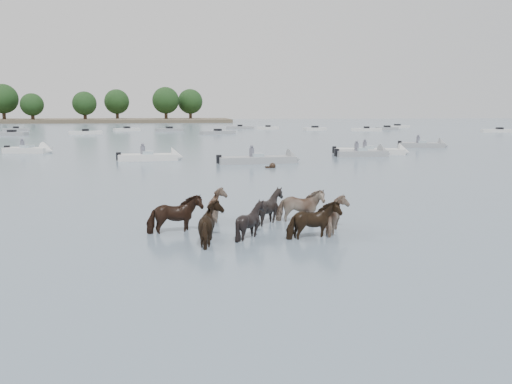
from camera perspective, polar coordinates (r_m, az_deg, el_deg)
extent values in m
plane|color=slate|center=(15.65, 4.96, -5.01)|extent=(400.00, 400.00, 0.00)
imported|color=black|center=(16.13, -9.17, -2.87)|extent=(1.87, 1.21, 1.45)
imported|color=gray|center=(17.77, -4.13, -1.85)|extent=(1.52, 1.64, 1.33)
imported|color=black|center=(17.30, 1.51, -1.98)|extent=(1.40, 1.27, 1.43)
imported|color=#8D7360|center=(17.50, 4.97, -1.89)|extent=(1.80, 1.08, 1.42)
imported|color=black|center=(14.82, -4.80, -3.96)|extent=(1.59, 1.72, 1.41)
imported|color=black|center=(15.38, -0.61, -3.59)|extent=(1.33, 1.22, 1.33)
imported|color=black|center=(15.33, 6.47, -3.60)|extent=(1.76, 1.13, 1.38)
imported|color=#A17E6D|center=(16.24, 9.30, -2.97)|extent=(1.21, 1.39, 1.35)
sphere|color=black|center=(33.91, 1.88, 2.95)|extent=(0.44, 0.44, 0.44)
cube|color=black|center=(33.88, 1.46, 2.78)|extent=(0.50, 0.22, 0.18)
cube|color=silver|center=(39.85, -12.06, 3.81)|extent=(4.51, 1.83, 0.55)
cone|color=silver|center=(39.86, -8.86, 3.91)|extent=(0.98, 1.65, 1.60)
cube|color=#99ADB7|center=(39.82, -12.07, 4.31)|extent=(0.86, 1.16, 0.35)
cube|color=black|center=(39.95, -15.25, 3.92)|extent=(0.37, 0.37, 0.60)
cylinder|color=#595966|center=(39.84, -12.66, 4.58)|extent=(0.36, 0.36, 0.70)
sphere|color=#595966|center=(39.81, -12.68, 5.23)|extent=(0.24, 0.24, 0.24)
cube|color=gray|center=(36.98, 0.12, 3.61)|extent=(5.78, 2.11, 0.55)
cone|color=gray|center=(37.72, 4.32, 3.69)|extent=(1.04, 1.68, 1.60)
cube|color=#99ADB7|center=(36.95, 0.12, 4.15)|extent=(0.90, 1.19, 0.35)
cube|color=black|center=(36.44, -4.22, 3.73)|extent=(0.38, 0.38, 0.60)
cylinder|color=#595966|center=(36.88, -0.49, 4.45)|extent=(0.36, 0.36, 0.70)
sphere|color=#595966|center=(36.85, -0.49, 5.15)|extent=(0.24, 0.24, 0.24)
cube|color=silver|center=(45.61, 12.62, 4.46)|extent=(6.24, 3.11, 0.55)
cone|color=silver|center=(45.99, 16.38, 4.34)|extent=(1.28, 1.78, 1.60)
cube|color=#99ADB7|center=(45.59, 12.63, 4.90)|extent=(1.06, 1.29, 0.35)
cube|color=black|center=(45.43, 8.82, 4.74)|extent=(0.43, 0.43, 0.60)
cylinder|color=#595966|center=(45.44, 12.17, 5.15)|extent=(0.36, 0.36, 0.70)
sphere|color=#595966|center=(45.41, 12.19, 5.72)|extent=(0.24, 0.24, 0.24)
cube|color=gray|center=(43.26, 11.76, 4.24)|extent=(4.22, 1.63, 0.55)
cone|color=gray|center=(43.99, 14.36, 4.22)|extent=(0.91, 1.61, 1.60)
cube|color=#99ADB7|center=(43.23, 11.77, 4.70)|extent=(0.81, 1.13, 0.35)
cube|color=black|center=(42.61, 9.08, 4.44)|extent=(0.35, 0.35, 0.60)
cylinder|color=#595966|center=(43.08, 11.28, 4.97)|extent=(0.36, 0.36, 0.70)
sphere|color=#595966|center=(43.05, 11.30, 5.56)|extent=(0.24, 0.24, 0.24)
cube|color=gray|center=(55.25, 18.17, 5.02)|extent=(4.69, 2.78, 0.55)
cone|color=gray|center=(55.65, 20.42, 4.93)|extent=(1.32, 1.79, 1.60)
cube|color=#99ADB7|center=(55.23, 18.19, 5.38)|extent=(1.08, 1.30, 0.35)
cube|color=black|center=(54.92, 15.90, 5.26)|extent=(0.43, 0.43, 0.60)
cylinder|color=#595966|center=(55.04, 17.83, 5.60)|extent=(0.36, 0.36, 0.70)
sphere|color=#595966|center=(55.02, 17.85, 6.07)|extent=(0.24, 0.24, 0.24)
cube|color=silver|center=(50.20, -24.39, 4.28)|extent=(4.24, 2.59, 0.55)
cone|color=silver|center=(49.18, -22.43, 4.32)|extent=(1.29, 1.78, 1.60)
cube|color=#99ADB7|center=(50.17, -24.42, 4.67)|extent=(1.07, 1.29, 0.35)
cube|color=black|center=(51.26, -26.28, 4.40)|extent=(0.43, 0.43, 0.60)
cylinder|color=#595966|center=(50.28, -24.87, 4.88)|extent=(0.36, 0.36, 0.70)
sphere|color=#595966|center=(50.25, -24.91, 5.39)|extent=(0.24, 0.24, 0.24)
cube|color=gray|center=(102.80, -25.45, 6.36)|extent=(4.74, 2.77, 0.60)
cube|color=black|center=(102.79, -25.46, 6.57)|extent=(1.25, 1.25, 0.50)
cube|color=gray|center=(85.47, -25.83, 5.92)|extent=(4.79, 2.57, 0.60)
cube|color=black|center=(85.45, -25.85, 6.17)|extent=(1.21, 1.21, 0.50)
cube|color=silver|center=(84.84, -18.69, 6.33)|extent=(5.27, 2.70, 0.60)
cube|color=black|center=(84.83, -18.71, 6.59)|extent=(1.22, 1.22, 0.50)
cube|color=silver|center=(95.71, -14.36, 6.81)|extent=(4.83, 3.31, 0.60)
cube|color=black|center=(95.70, -14.37, 7.04)|extent=(1.33, 1.33, 0.50)
cube|color=gray|center=(93.46, -9.75, 6.91)|extent=(5.02, 3.18, 0.60)
cube|color=black|center=(93.45, -9.76, 7.15)|extent=(1.30, 1.30, 0.50)
cube|color=gray|center=(81.48, -4.34, 6.69)|extent=(5.86, 3.49, 0.60)
cube|color=black|center=(81.47, -4.35, 6.96)|extent=(1.30, 1.30, 0.50)
cube|color=gray|center=(103.73, -1.81, 7.26)|extent=(5.81, 2.43, 0.60)
cube|color=black|center=(103.72, -1.81, 7.47)|extent=(1.15, 1.15, 0.50)
cube|color=silver|center=(100.14, 1.37, 7.19)|extent=(4.48, 2.37, 0.60)
cube|color=black|center=(100.13, 1.37, 7.41)|extent=(1.19, 1.19, 0.50)
cube|color=silver|center=(96.64, 6.66, 7.06)|extent=(4.60, 2.62, 0.60)
cube|color=black|center=(96.63, 6.67, 7.28)|extent=(1.23, 1.23, 0.50)
cube|color=silver|center=(94.94, 12.36, 6.87)|extent=(5.62, 2.96, 0.60)
cube|color=black|center=(94.93, 12.37, 7.10)|extent=(1.24, 1.24, 0.50)
cube|color=gray|center=(101.52, 14.57, 6.93)|extent=(4.20, 1.81, 0.60)
cube|color=black|center=(101.51, 14.58, 7.14)|extent=(1.07, 1.07, 0.50)
cube|color=silver|center=(112.27, 15.65, 7.08)|extent=(5.84, 3.22, 0.60)
cube|color=black|center=(112.26, 15.66, 7.27)|extent=(1.27, 1.27, 0.50)
cube|color=silver|center=(97.58, 25.78, 6.23)|extent=(6.09, 2.68, 0.60)
cube|color=black|center=(97.56, 25.79, 6.45)|extent=(1.18, 1.18, 0.50)
cylinder|color=#382619|center=(170.43, -26.55, 7.67)|extent=(1.00, 1.00, 3.93)
sphere|color=black|center=(170.45, -26.68, 9.40)|extent=(8.74, 8.74, 8.74)
cylinder|color=#382619|center=(163.92, -23.87, 7.66)|extent=(1.00, 1.00, 2.96)
sphere|color=black|center=(163.91, -23.96, 9.01)|extent=(6.58, 6.58, 6.58)
cylinder|color=#382619|center=(161.52, -18.72, 7.99)|extent=(1.00, 1.00, 3.17)
sphere|color=black|center=(161.52, -18.79, 9.45)|extent=(7.05, 7.05, 7.05)
cylinder|color=#382619|center=(172.20, -15.38, 8.26)|extent=(1.00, 1.00, 3.57)
sphere|color=black|center=(172.21, -15.44, 9.81)|extent=(7.92, 7.92, 7.92)
cylinder|color=#382619|center=(164.49, -10.11, 8.44)|extent=(1.00, 1.00, 3.76)
sphere|color=black|center=(164.51, -10.16, 10.15)|extent=(8.35, 8.35, 8.35)
cylinder|color=#382619|center=(169.25, -7.40, 8.50)|extent=(1.00, 1.00, 3.61)
sphere|color=black|center=(169.26, -7.43, 10.10)|extent=(8.03, 8.03, 8.03)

